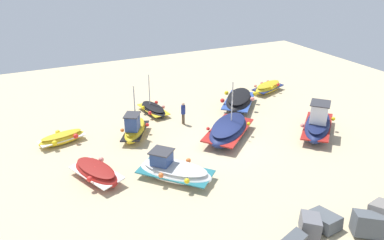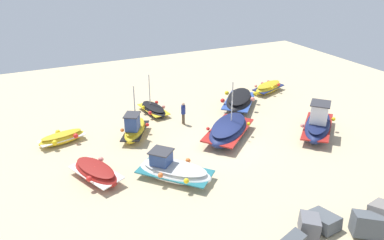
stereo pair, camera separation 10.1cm
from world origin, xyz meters
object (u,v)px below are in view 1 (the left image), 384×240
(fishing_boat_2, at_px, (239,101))
(fishing_boat_5, at_px, (318,124))
(fishing_boat_8, at_px, (268,87))
(fishing_boat_0, at_px, (135,129))
(fishing_boat_6, at_px, (153,109))
(fishing_boat_3, at_px, (174,170))
(fishing_boat_7, at_px, (62,138))
(fishing_boat_1, at_px, (228,130))
(person_walking, at_px, (183,112))
(fishing_boat_4, at_px, (96,173))

(fishing_boat_2, bearing_deg, fishing_boat_5, -118.63)
(fishing_boat_5, height_order, fishing_boat_8, fishing_boat_5)
(fishing_boat_0, xyz_separation_m, fishing_boat_6, (-2.61, -3.43, -0.29))
(fishing_boat_3, height_order, fishing_boat_7, fishing_boat_3)
(fishing_boat_1, bearing_deg, fishing_boat_7, -61.88)
(fishing_boat_2, distance_m, fishing_boat_7, 13.80)
(fishing_boat_5, bearing_deg, person_walking, -78.43)
(fishing_boat_1, distance_m, fishing_boat_2, 5.56)
(fishing_boat_1, xyz_separation_m, fishing_boat_3, (5.31, 3.00, -0.08))
(fishing_boat_4, xyz_separation_m, fishing_boat_6, (-6.19, -7.51, -0.14))
(fishing_boat_5, bearing_deg, fishing_boat_1, -63.07)
(fishing_boat_2, relative_size, fishing_boat_8, 1.30)
(fishing_boat_0, xyz_separation_m, fishing_boat_3, (-0.36, 5.78, -0.12))
(fishing_boat_8, bearing_deg, fishing_boat_4, -176.49)
(fishing_boat_0, distance_m, fishing_boat_7, 4.76)
(person_walking, bearing_deg, fishing_boat_4, 27.50)
(fishing_boat_1, distance_m, fishing_boat_3, 6.10)
(fishing_boat_4, distance_m, fishing_boat_6, 9.73)
(fishing_boat_3, distance_m, fishing_boat_8, 16.05)
(fishing_boat_2, xyz_separation_m, fishing_boat_7, (13.80, 0.24, -0.20))
(person_walking, bearing_deg, fishing_boat_1, 114.06)
(fishing_boat_5, height_order, fishing_boat_6, fishing_boat_6)
(fishing_boat_7, xyz_separation_m, person_walking, (-8.45, 0.71, 0.58))
(fishing_boat_5, bearing_deg, fishing_boat_6, -85.95)
(fishing_boat_0, relative_size, fishing_boat_6, 1.07)
(fishing_boat_6, distance_m, person_walking, 3.19)
(fishing_boat_0, height_order, fishing_boat_5, fishing_boat_0)
(fishing_boat_0, height_order, fishing_boat_6, fishing_boat_0)
(fishing_boat_5, bearing_deg, fishing_boat_4, -45.93)
(fishing_boat_4, relative_size, fishing_boat_8, 1.03)
(fishing_boat_4, height_order, fishing_boat_7, fishing_boat_4)
(fishing_boat_5, xyz_separation_m, fishing_boat_6, (8.88, -8.38, -0.41))
(fishing_boat_2, relative_size, fishing_boat_3, 1.08)
(fishing_boat_1, xyz_separation_m, person_walking, (1.81, -3.34, 0.38))
(fishing_boat_2, height_order, fishing_boat_4, fishing_boat_2)
(fishing_boat_4, distance_m, person_walking, 8.78)
(fishing_boat_5, bearing_deg, fishing_boat_0, -65.92)
(fishing_boat_3, bearing_deg, fishing_boat_4, 24.84)
(fishing_boat_1, distance_m, fishing_boat_6, 6.93)
(fishing_boat_8, bearing_deg, fishing_boat_1, -161.77)
(fishing_boat_1, xyz_separation_m, fishing_boat_2, (-3.54, -4.28, 0.00))
(fishing_boat_4, height_order, fishing_boat_8, fishing_boat_4)
(fishing_boat_7, relative_size, fishing_boat_8, 0.87)
(fishing_boat_3, bearing_deg, fishing_boat_2, -92.28)
(fishing_boat_4, xyz_separation_m, fishing_boat_5, (-15.07, 0.87, 0.27))
(fishing_boat_0, distance_m, person_walking, 3.92)
(fishing_boat_6, bearing_deg, fishing_boat_7, -80.48)
(fishing_boat_0, xyz_separation_m, fishing_boat_2, (-9.21, -1.50, -0.04))
(fishing_boat_1, relative_size, fishing_boat_5, 1.06)
(fishing_boat_5, bearing_deg, fishing_boat_8, -146.05)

